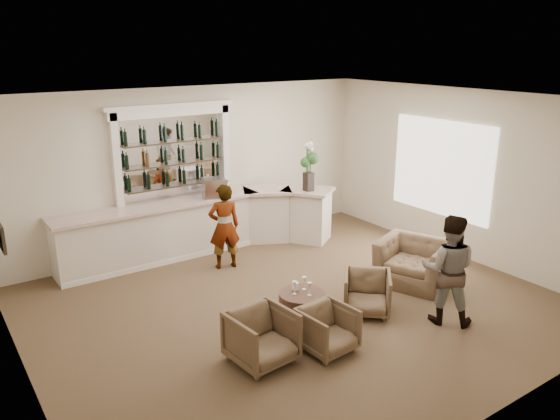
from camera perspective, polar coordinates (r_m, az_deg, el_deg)
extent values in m
plane|color=brown|center=(9.04, 1.64, -9.93)|extent=(8.00, 8.00, 0.00)
cube|color=beige|center=(11.34, -8.81, 4.36)|extent=(8.00, 0.04, 3.30)
cube|color=beige|center=(6.98, -25.93, -5.32)|extent=(0.04, 7.00, 3.30)
cube|color=beige|center=(11.19, 18.52, 3.50)|extent=(0.04, 7.00, 3.30)
cube|color=white|center=(8.10, 1.84, 11.37)|extent=(8.00, 7.00, 0.04)
cube|color=white|center=(11.45, 16.47, 4.24)|extent=(0.05, 2.40, 1.90)
cube|color=black|center=(8.11, -27.14, -2.49)|extent=(0.04, 0.46, 0.38)
cube|color=#C5B39C|center=(8.11, -26.96, -2.46)|extent=(0.01, 0.38, 0.30)
cube|color=beige|center=(10.95, -12.45, -2.36)|extent=(4.00, 0.70, 1.08)
cube|color=beige|center=(10.76, -12.60, 0.48)|extent=(4.10, 0.82, 0.06)
cube|color=beige|center=(11.78, -1.42, -0.56)|extent=(1.12, 1.04, 1.08)
cube|color=beige|center=(11.60, -1.39, 2.10)|extent=(1.27, 1.19, 0.06)
cube|color=beige|center=(11.76, 2.82, -0.60)|extent=(1.08, 1.14, 1.08)
cube|color=beige|center=(11.59, 2.92, 2.06)|extent=(1.24, 1.29, 0.06)
cube|color=silver|center=(10.83, -11.61, -5.29)|extent=(4.00, 0.06, 0.10)
cube|color=white|center=(11.06, -11.17, 5.50)|extent=(2.15, 0.02, 1.65)
cube|color=silver|center=(10.72, -16.51, 2.02)|extent=(0.14, 0.16, 2.90)
cube|color=silver|center=(11.60, -5.71, 3.75)|extent=(0.14, 0.16, 2.90)
cube|color=silver|center=(10.87, -11.31, 10.06)|extent=(2.52, 0.16, 0.18)
cube|color=silver|center=(10.85, -11.35, 10.68)|extent=(2.64, 0.20, 0.08)
cube|color=#35271A|center=(11.09, -10.78, 2.53)|extent=(2.05, 0.20, 0.03)
cube|color=#35271A|center=(10.99, -10.90, 4.75)|extent=(2.05, 0.20, 0.03)
cube|color=#35271A|center=(10.90, -11.03, 7.01)|extent=(2.05, 0.20, 0.03)
cylinder|color=#4F2F22|center=(8.42, 2.29, -10.19)|extent=(0.71, 0.71, 0.50)
imported|color=gray|center=(10.26, -5.85, -1.72)|extent=(0.68, 0.53, 1.63)
imported|color=gray|center=(8.59, 17.16, -5.95)|extent=(1.03, 1.05, 1.71)
imported|color=brown|center=(7.43, -1.92, -13.13)|extent=(0.85, 0.87, 0.73)
imported|color=brown|center=(7.72, 4.99, -12.34)|extent=(0.74, 0.76, 0.64)
imported|color=brown|center=(8.79, 9.08, -8.56)|extent=(1.02, 1.02, 0.67)
imported|color=brown|center=(9.96, 13.82, -5.35)|extent=(1.42, 1.50, 0.78)
cube|color=silver|center=(10.96, -6.88, 2.32)|extent=(0.53, 0.48, 0.39)
cube|color=black|center=(11.40, 3.00, 2.98)|extent=(0.18, 0.18, 0.39)
cube|color=white|center=(8.37, 1.63, -7.98)|extent=(0.08, 0.08, 0.12)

